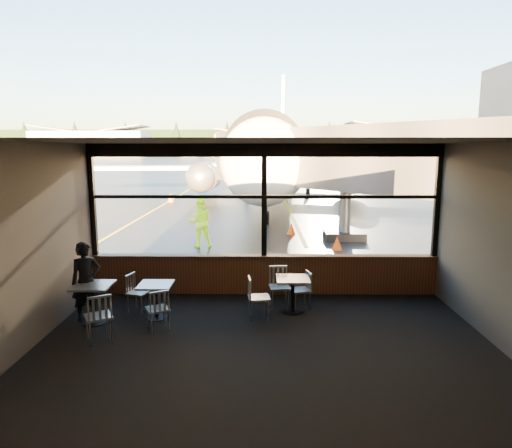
{
  "coord_description": "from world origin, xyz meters",
  "views": [
    {
      "loc": [
        -0.08,
        -10.37,
        3.4
      ],
      "look_at": [
        -0.2,
        1.0,
        1.5
      ],
      "focal_mm": 32.0,
      "sensor_mm": 36.0,
      "label": 1
    }
  ],
  "objects_px": {
    "chair_near_e": "(300,290)",
    "cone_nose": "(291,228)",
    "cone_wing": "(171,198)",
    "chair_near_w": "(259,298)",
    "airliner": "(277,121)",
    "jet_bridge": "(367,178)",
    "passenger": "(86,281)",
    "cafe_table_near": "(293,295)",
    "ground_crew": "(200,222)",
    "cone_extra": "(337,243)",
    "chair_mid_w": "(139,293)",
    "cafe_table_left": "(94,304)",
    "chair_near_n": "(279,288)",
    "chair_left_s": "(98,317)",
    "cafe_table_mid": "(156,301)",
    "chair_mid_s": "(158,309)"
  },
  "relations": [
    {
      "from": "cafe_table_left",
      "to": "ground_crew",
      "type": "relative_size",
      "value": 0.46
    },
    {
      "from": "jet_bridge",
      "to": "cone_extra",
      "type": "xyz_separation_m",
      "value": [
        -1.1,
        -0.8,
        -2.12
      ]
    },
    {
      "from": "chair_mid_w",
      "to": "cafe_table_near",
      "type": "bearing_deg",
      "value": 106.19
    },
    {
      "from": "cone_extra",
      "to": "chair_mid_w",
      "type": "bearing_deg",
      "value": -130.71
    },
    {
      "from": "cafe_table_left",
      "to": "cone_nose",
      "type": "distance_m",
      "value": 10.38
    },
    {
      "from": "chair_left_s",
      "to": "cone_nose",
      "type": "bearing_deg",
      "value": 38.79
    },
    {
      "from": "airliner",
      "to": "cafe_table_left",
      "type": "relative_size",
      "value": 43.15
    },
    {
      "from": "chair_left_s",
      "to": "cone_wing",
      "type": "height_order",
      "value": "chair_left_s"
    },
    {
      "from": "chair_near_w",
      "to": "chair_left_s",
      "type": "height_order",
      "value": "chair_left_s"
    },
    {
      "from": "airliner",
      "to": "cafe_table_mid",
      "type": "relative_size",
      "value": 47.06
    },
    {
      "from": "cafe_table_near",
      "to": "cafe_table_mid",
      "type": "xyz_separation_m",
      "value": [
        -2.76,
        -0.38,
        -0.01
      ]
    },
    {
      "from": "airliner",
      "to": "jet_bridge",
      "type": "distance_m",
      "value": 16.3
    },
    {
      "from": "cafe_table_near",
      "to": "cafe_table_mid",
      "type": "relative_size",
      "value": 1.03
    },
    {
      "from": "cafe_table_left",
      "to": "chair_near_n",
      "type": "bearing_deg",
      "value": 14.37
    },
    {
      "from": "cafe_table_near",
      "to": "chair_near_e",
      "type": "height_order",
      "value": "chair_near_e"
    },
    {
      "from": "cone_wing",
      "to": "chair_near_w",
      "type": "bearing_deg",
      "value": -74.11
    },
    {
      "from": "passenger",
      "to": "cafe_table_near",
      "type": "bearing_deg",
      "value": -28.72
    },
    {
      "from": "chair_near_e",
      "to": "chair_left_s",
      "type": "distance_m",
      "value": 4.08
    },
    {
      "from": "chair_mid_s",
      "to": "passenger",
      "type": "relative_size",
      "value": 0.52
    },
    {
      "from": "jet_bridge",
      "to": "ground_crew",
      "type": "height_order",
      "value": "jet_bridge"
    },
    {
      "from": "airliner",
      "to": "ground_crew",
      "type": "distance_m",
      "value": 17.04
    },
    {
      "from": "chair_mid_s",
      "to": "chair_near_e",
      "type": "bearing_deg",
      "value": -3.92
    },
    {
      "from": "chair_left_s",
      "to": "cone_extra",
      "type": "xyz_separation_m",
      "value": [
        5.44,
        7.45,
        -0.22
      ]
    },
    {
      "from": "jet_bridge",
      "to": "ground_crew",
      "type": "bearing_deg",
      "value": -176.86
    },
    {
      "from": "jet_bridge",
      "to": "cafe_table_mid",
      "type": "distance_m",
      "value": 9.39
    },
    {
      "from": "chair_mid_w",
      "to": "chair_mid_s",
      "type": "bearing_deg",
      "value": 48.34
    },
    {
      "from": "chair_left_s",
      "to": "ground_crew",
      "type": "xyz_separation_m",
      "value": [
        0.75,
        7.93,
        0.41
      ]
    },
    {
      "from": "cafe_table_left",
      "to": "chair_mid_w",
      "type": "xyz_separation_m",
      "value": [
        0.7,
        0.65,
        0.02
      ]
    },
    {
      "from": "jet_bridge",
      "to": "passenger",
      "type": "relative_size",
      "value": 6.84
    },
    {
      "from": "ground_crew",
      "to": "cone_extra",
      "type": "bearing_deg",
      "value": 159.82
    },
    {
      "from": "airliner",
      "to": "cone_extra",
      "type": "relative_size",
      "value": 71.66
    },
    {
      "from": "passenger",
      "to": "cone_nose",
      "type": "distance_m",
      "value": 10.31
    },
    {
      "from": "cafe_table_left",
      "to": "chair_near_n",
      "type": "height_order",
      "value": "chair_near_n"
    },
    {
      "from": "chair_near_e",
      "to": "chair_mid_s",
      "type": "relative_size",
      "value": 0.99
    },
    {
      "from": "passenger",
      "to": "cone_extra",
      "type": "xyz_separation_m",
      "value": [
        6.04,
        6.41,
        -0.55
      ]
    },
    {
      "from": "ground_crew",
      "to": "cone_wing",
      "type": "distance_m",
      "value": 13.8
    },
    {
      "from": "chair_near_e",
      "to": "cone_nose",
      "type": "relative_size",
      "value": 1.68
    },
    {
      "from": "cafe_table_left",
      "to": "chair_near_w",
      "type": "xyz_separation_m",
      "value": [
        3.22,
        0.27,
        0.04
      ]
    },
    {
      "from": "chair_near_w",
      "to": "chair_mid_w",
      "type": "xyz_separation_m",
      "value": [
        -2.52,
        0.38,
        -0.02
      ]
    },
    {
      "from": "cafe_table_left",
      "to": "chair_near_e",
      "type": "bearing_deg",
      "value": 11.82
    },
    {
      "from": "cafe_table_left",
      "to": "chair_mid_s",
      "type": "xyz_separation_m",
      "value": [
        1.32,
        -0.34,
        0.02
      ]
    },
    {
      "from": "chair_mid_s",
      "to": "cone_nose",
      "type": "relative_size",
      "value": 1.7
    },
    {
      "from": "chair_left_s",
      "to": "chair_mid_s",
      "type": "bearing_deg",
      "value": -0.78
    },
    {
      "from": "chair_near_e",
      "to": "chair_near_n",
      "type": "distance_m",
      "value": 0.45
    },
    {
      "from": "chair_near_w",
      "to": "chair_near_n",
      "type": "relative_size",
      "value": 0.98
    },
    {
      "from": "cone_nose",
      "to": "chair_near_n",
      "type": "bearing_deg",
      "value": -95.48
    },
    {
      "from": "chair_near_w",
      "to": "chair_mid_s",
      "type": "height_order",
      "value": "chair_near_w"
    },
    {
      "from": "cafe_table_near",
      "to": "cone_extra",
      "type": "relative_size",
      "value": 1.56
    },
    {
      "from": "cafe_table_mid",
      "to": "chair_mid_s",
      "type": "relative_size",
      "value": 0.87
    },
    {
      "from": "cafe_table_near",
      "to": "chair_mid_w",
      "type": "distance_m",
      "value": 3.22
    }
  ]
}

